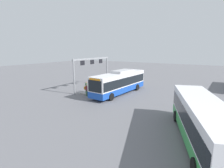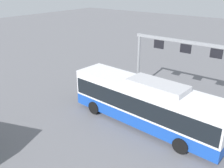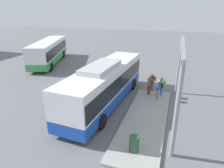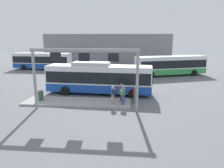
{
  "view_description": "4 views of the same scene",
  "coord_description": "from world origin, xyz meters",
  "px_view_note": "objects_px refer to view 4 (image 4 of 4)",
  "views": [
    {
      "loc": [
        22.62,
        12.84,
        6.6
      ],
      "look_at": [
        1.46,
        -0.41,
        1.64
      ],
      "focal_mm": 28.38,
      "sensor_mm": 36.0,
      "label": 1
    },
    {
      "loc": [
        -7.57,
        13.5,
        9.48
      ],
      "look_at": [
        3.81,
        -1.18,
        1.77
      ],
      "focal_mm": 39.94,
      "sensor_mm": 36.0,
      "label": 2
    },
    {
      "loc": [
        -13.47,
        -5.05,
        7.19
      ],
      "look_at": [
        0.97,
        -0.2,
        1.34
      ],
      "focal_mm": 31.29,
      "sensor_mm": 36.0,
      "label": 3
    },
    {
      "loc": [
        3.56,
        -22.31,
        6.1
      ],
      "look_at": [
        1.55,
        -1.51,
        1.45
      ],
      "focal_mm": 34.13,
      "sensor_mm": 36.0,
      "label": 4
    }
  ],
  "objects_px": {
    "bus_background_left": "(42,60)",
    "person_waiting_far": "(123,95)",
    "trash_bin": "(41,96)",
    "bus_main": "(99,77)",
    "bus_background_right": "(171,65)",
    "person_boarding": "(121,92)",
    "person_waiting_near": "(135,94)",
    "person_waiting_mid": "(113,94)"
  },
  "relations": [
    {
      "from": "bus_background_left",
      "to": "person_waiting_far",
      "type": "relative_size",
      "value": 6.47
    },
    {
      "from": "bus_background_left",
      "to": "trash_bin",
      "type": "relative_size",
      "value": 12.01
    },
    {
      "from": "bus_main",
      "to": "bus_background_right",
      "type": "relative_size",
      "value": 0.98
    },
    {
      "from": "bus_main",
      "to": "bus_background_left",
      "type": "relative_size",
      "value": 1.05
    },
    {
      "from": "bus_background_left",
      "to": "person_boarding",
      "type": "distance_m",
      "value": 25.44
    },
    {
      "from": "person_boarding",
      "to": "person_waiting_near",
      "type": "height_order",
      "value": "person_boarding"
    },
    {
      "from": "bus_background_right",
      "to": "person_boarding",
      "type": "xyz_separation_m",
      "value": [
        -7.04,
        -15.23,
        -0.73
      ]
    },
    {
      "from": "bus_main",
      "to": "person_waiting_near",
      "type": "relative_size",
      "value": 6.81
    },
    {
      "from": "person_waiting_mid",
      "to": "person_waiting_far",
      "type": "relative_size",
      "value": 1.0
    },
    {
      "from": "bus_main",
      "to": "person_waiting_near",
      "type": "distance_m",
      "value": 5.1
    },
    {
      "from": "bus_main",
      "to": "person_boarding",
      "type": "xyz_separation_m",
      "value": [
        2.59,
        -3.12,
        -0.76
      ]
    },
    {
      "from": "person_waiting_far",
      "to": "bus_background_left",
      "type": "bearing_deg",
      "value": 70.73
    },
    {
      "from": "bus_background_right",
      "to": "person_boarding",
      "type": "relative_size",
      "value": 6.91
    },
    {
      "from": "bus_main",
      "to": "person_boarding",
      "type": "bearing_deg",
      "value": -46.8
    },
    {
      "from": "person_waiting_mid",
      "to": "person_waiting_near",
      "type": "bearing_deg",
      "value": -98.4
    },
    {
      "from": "bus_background_left",
      "to": "person_waiting_far",
      "type": "xyz_separation_m",
      "value": [
        16.26,
        -20.67,
        -0.73
      ]
    },
    {
      "from": "person_waiting_mid",
      "to": "trash_bin",
      "type": "relative_size",
      "value": 1.86
    },
    {
      "from": "bus_background_left",
      "to": "trash_bin",
      "type": "xyz_separation_m",
      "value": [
        8.36,
        -20.06,
        -1.17
      ]
    },
    {
      "from": "person_waiting_far",
      "to": "trash_bin",
      "type": "xyz_separation_m",
      "value": [
        -7.9,
        0.61,
        -0.44
      ]
    },
    {
      "from": "person_waiting_near",
      "to": "person_waiting_far",
      "type": "relative_size",
      "value": 1.0
    },
    {
      "from": "person_waiting_far",
      "to": "trash_bin",
      "type": "height_order",
      "value": "person_waiting_far"
    },
    {
      "from": "person_waiting_near",
      "to": "person_boarding",
      "type": "bearing_deg",
      "value": 58.53
    },
    {
      "from": "bus_background_right",
      "to": "person_boarding",
      "type": "distance_m",
      "value": 16.8
    },
    {
      "from": "person_boarding",
      "to": "bus_main",
      "type": "bearing_deg",
      "value": 58.19
    },
    {
      "from": "bus_background_left",
      "to": "person_waiting_far",
      "type": "bearing_deg",
      "value": -50.08
    },
    {
      "from": "bus_background_right",
      "to": "person_waiting_near",
      "type": "height_order",
      "value": "bus_background_right"
    },
    {
      "from": "person_waiting_mid",
      "to": "person_waiting_far",
      "type": "bearing_deg",
      "value": -126.54
    },
    {
      "from": "bus_background_left",
      "to": "person_waiting_mid",
      "type": "height_order",
      "value": "bus_background_left"
    },
    {
      "from": "bus_background_left",
      "to": "bus_main",
      "type": "bearing_deg",
      "value": -49.17
    },
    {
      "from": "trash_bin",
      "to": "bus_background_right",
      "type": "bearing_deg",
      "value": 46.57
    },
    {
      "from": "trash_bin",
      "to": "person_waiting_near",
      "type": "bearing_deg",
      "value": 1.8
    },
    {
      "from": "person_waiting_near",
      "to": "person_waiting_mid",
      "type": "bearing_deg",
      "value": 83.15
    },
    {
      "from": "person_boarding",
      "to": "trash_bin",
      "type": "xyz_separation_m",
      "value": [
        -7.71,
        -0.35,
        -0.44
      ]
    },
    {
      "from": "person_waiting_mid",
      "to": "trash_bin",
      "type": "xyz_separation_m",
      "value": [
        -7.0,
        0.51,
        -0.44
      ]
    },
    {
      "from": "bus_background_right",
      "to": "trash_bin",
      "type": "distance_m",
      "value": 21.49
    },
    {
      "from": "bus_main",
      "to": "person_waiting_near",
      "type": "bearing_deg",
      "value": -35.99
    },
    {
      "from": "trash_bin",
      "to": "person_waiting_mid",
      "type": "bearing_deg",
      "value": -4.16
    },
    {
      "from": "bus_main",
      "to": "person_waiting_far",
      "type": "relative_size",
      "value": 6.81
    },
    {
      "from": "bus_background_right",
      "to": "bus_background_left",
      "type": "bearing_deg",
      "value": -30.94
    },
    {
      "from": "bus_background_left",
      "to": "person_boarding",
      "type": "bearing_deg",
      "value": -49.08
    },
    {
      "from": "person_waiting_near",
      "to": "trash_bin",
      "type": "distance_m",
      "value": 9.0
    },
    {
      "from": "person_boarding",
      "to": "person_waiting_near",
      "type": "bearing_deg",
      "value": -74.49
    }
  ]
}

